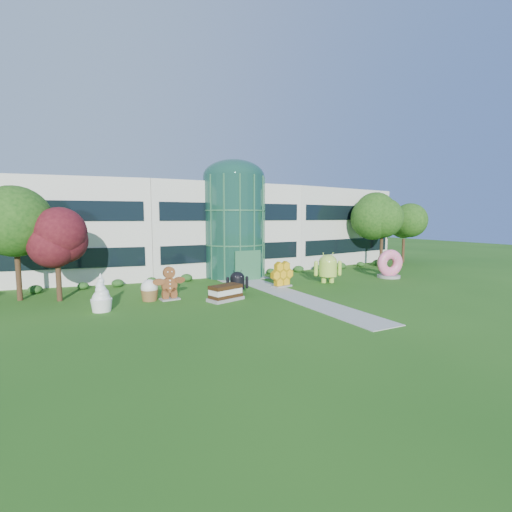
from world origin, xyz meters
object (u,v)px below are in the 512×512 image
android_black (237,281)px  donut (389,263)px  android_green (328,266)px  gingerbread (169,283)px

android_black → donut: (16.32, 0.22, 0.37)m
android_black → android_green: bearing=19.7°
donut → gingerbread: donut is taller
android_black → gingerbread: size_ratio=0.78×
android_green → gingerbread: android_green is taller
android_black → gingerbread: 5.14m
android_green → donut: 7.06m
android_black → donut: bearing=15.7°
gingerbread → android_black: bearing=-11.1°
android_black → gingerbread: bearing=-170.2°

